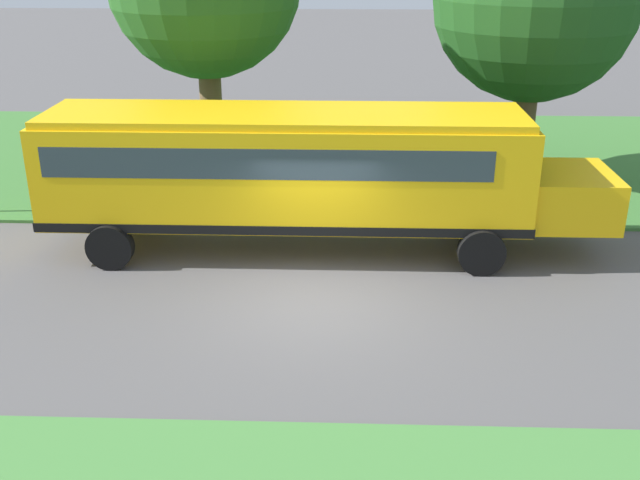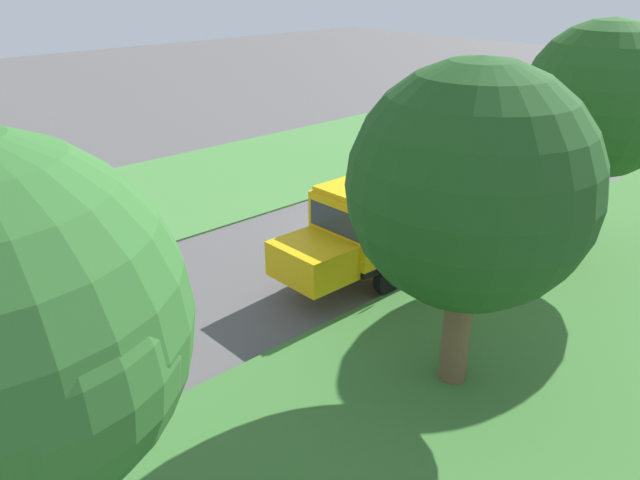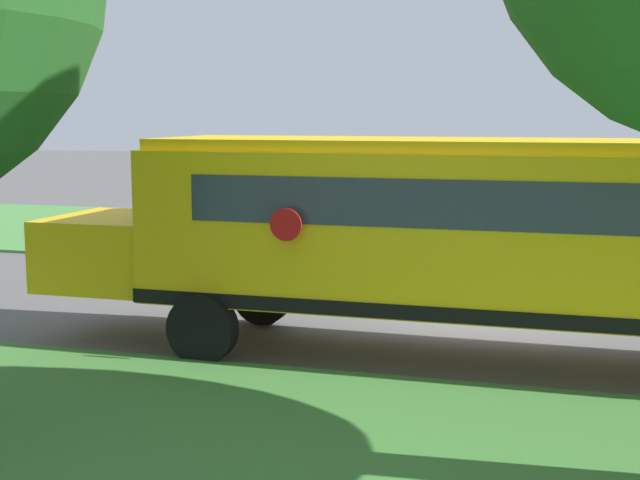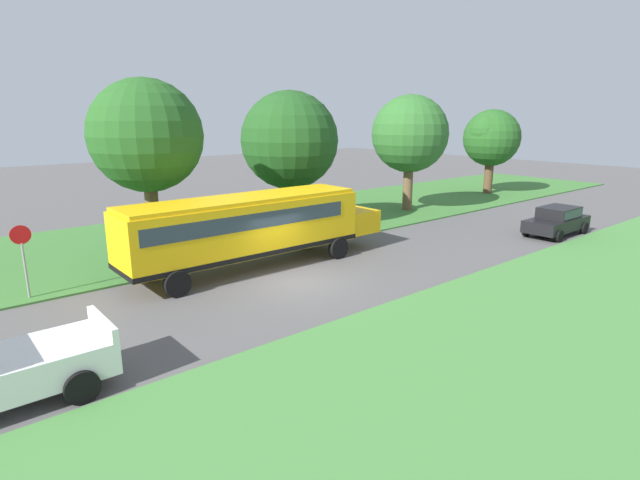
% 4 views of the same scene
% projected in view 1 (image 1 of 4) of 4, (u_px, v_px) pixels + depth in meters
% --- Properties ---
extents(ground_plane, '(120.00, 120.00, 0.00)m').
position_uv_depth(ground_plane, '(313.00, 302.00, 14.67)').
color(ground_plane, '#565454').
extents(grass_verge, '(12.00, 80.00, 0.08)m').
position_uv_depth(grass_verge, '(327.00, 158.00, 23.89)').
color(grass_verge, '#3D7533').
rests_on(grass_verge, ground).
extents(school_bus, '(2.84, 12.42, 3.16)m').
position_uv_depth(school_bus, '(298.00, 168.00, 16.42)').
color(school_bus, yellow).
rests_on(school_bus, ground).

